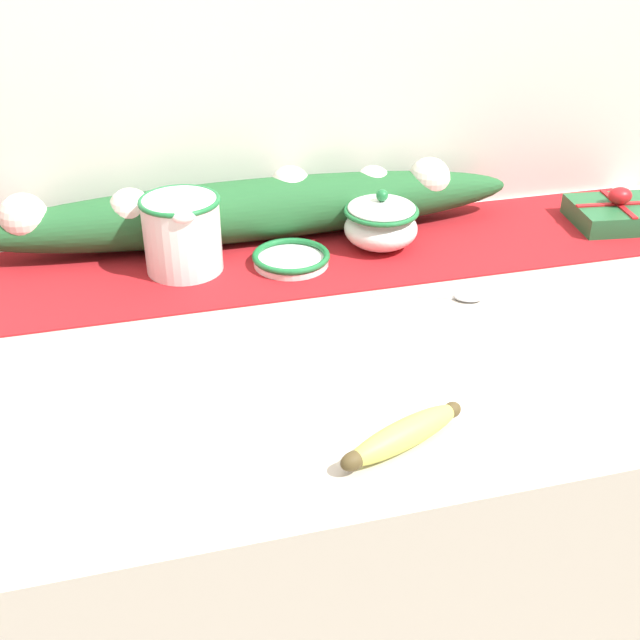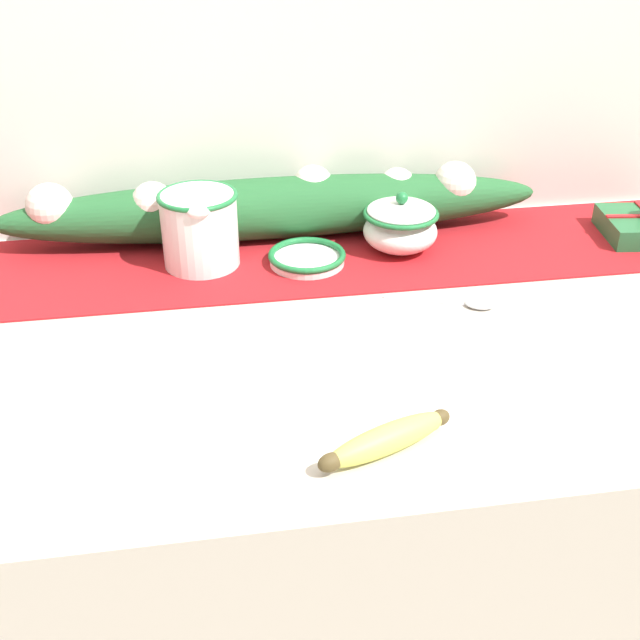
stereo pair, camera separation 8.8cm
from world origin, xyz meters
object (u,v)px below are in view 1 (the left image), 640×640
object	(u,v)px
sugar_bowl	(381,223)
small_dish	(291,258)
cream_pitcher	(182,232)
banana	(403,435)
gift_box	(617,213)
spoon	(463,297)

from	to	relation	value
sugar_bowl	small_dish	size ratio (longest dim) A/B	0.99
cream_pitcher	small_dish	distance (m)	0.18
cream_pitcher	sugar_bowl	distance (m)	0.32
sugar_bowl	banana	bearing A→B (deg)	-105.73
sugar_bowl	gift_box	bearing A→B (deg)	-1.88
small_dish	spoon	world-z (taller)	small_dish
sugar_bowl	gift_box	distance (m)	0.44
gift_box	spoon	bearing A→B (deg)	-153.54
banana	gift_box	world-z (taller)	gift_box
sugar_bowl	spoon	world-z (taller)	sugar_bowl
cream_pitcher	spoon	bearing A→B (deg)	-27.48
spoon	gift_box	bearing A→B (deg)	47.02
sugar_bowl	gift_box	world-z (taller)	sugar_bowl
small_dish	banana	world-z (taller)	banana
small_dish	banana	distance (m)	0.47
cream_pitcher	sugar_bowl	size ratio (longest dim) A/B	1.19
sugar_bowl	banana	size ratio (longest dim) A/B	0.73
sugar_bowl	cream_pitcher	bearing A→B (deg)	179.81
cream_pitcher	gift_box	world-z (taller)	cream_pitcher
spoon	gift_box	size ratio (longest dim) A/B	0.95
cream_pitcher	small_dish	size ratio (longest dim) A/B	1.18
spoon	gift_box	xyz separation A→B (m)	(0.37, 0.19, 0.02)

